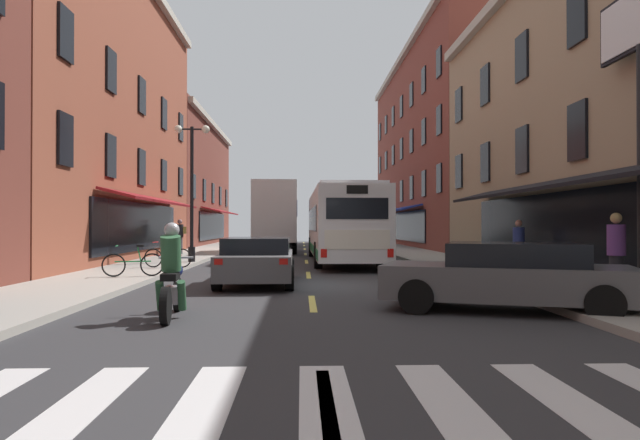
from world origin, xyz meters
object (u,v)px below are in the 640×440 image
at_px(bicycle_near, 133,264).
at_px(pedestrian_far, 519,245).
at_px(motorcycle_rider, 172,277).
at_px(bicycle_mid, 168,257).
at_px(pedestrian_near, 180,236).
at_px(transit_bus, 341,224).
at_px(sedan_far, 281,238).
at_px(pedestrian_mid, 616,253).
at_px(street_lamp_twin, 192,186).
at_px(sedan_near, 258,260).
at_px(sedan_mid, 508,276).
at_px(box_truck, 275,217).

xyz_separation_m(bicycle_near, pedestrian_far, (11.73, 1.21, 0.48)).
bearing_deg(motorcycle_rider, bicycle_mid, 103.82).
bearing_deg(pedestrian_near, transit_bus, -130.04).
xyz_separation_m(transit_bus, sedan_far, (-3.30, 17.73, -0.98)).
distance_m(pedestrian_mid, street_lamp_twin, 15.82).
distance_m(sedan_far, pedestrian_far, 26.13).
xyz_separation_m(sedan_near, motorcycle_rider, (-1.05, -5.50, 0.04)).
bearing_deg(bicycle_mid, street_lamp_twin, 85.79).
height_order(transit_bus, bicycle_mid, transit_bus).
bearing_deg(transit_bus, motorcycle_rider, -105.34).
xyz_separation_m(motorcycle_rider, pedestrian_mid, (8.84, 1.66, 0.33)).
distance_m(pedestrian_near, pedestrian_mid, 21.30).
relative_size(transit_bus, pedestrian_far, 7.61).
relative_size(transit_bus, sedan_far, 2.90).
height_order(sedan_far, bicycle_near, sedan_far).
xyz_separation_m(sedan_near, pedestrian_far, (8.09, 2.12, 0.31)).
distance_m(sedan_near, pedestrian_near, 14.13).
bearing_deg(bicycle_near, motorcycle_rider, -68.00).
xyz_separation_m(sedan_near, sedan_far, (-0.35, 26.85, 0.01)).
distance_m(sedan_near, street_lamp_twin, 8.38).
distance_m(sedan_mid, pedestrian_near, 20.77).
bearing_deg(transit_bus, bicycle_mid, -142.83).
distance_m(sedan_near, motorcycle_rider, 5.60).
height_order(motorcycle_rider, street_lamp_twin, street_lamp_twin).
xyz_separation_m(pedestrian_far, street_lamp_twin, (-11.32, 5.18, 2.21)).
xyz_separation_m(motorcycle_rider, pedestrian_far, (9.14, 7.63, 0.27)).
distance_m(motorcycle_rider, bicycle_near, 6.92).
xyz_separation_m(motorcycle_rider, bicycle_near, (-2.59, 6.41, -0.21)).
height_order(pedestrian_near, pedestrian_mid, pedestrian_near).
distance_m(transit_bus, sedan_far, 18.06).
bearing_deg(transit_bus, box_truck, 112.50).
bearing_deg(bicycle_mid, box_truck, 76.35).
bearing_deg(pedestrian_near, box_truck, -62.90).
relative_size(box_truck, motorcycle_rider, 3.46).
height_order(sedan_near, pedestrian_near, pedestrian_near).
bearing_deg(motorcycle_rider, sedan_near, 79.15).
relative_size(sedan_mid, pedestrian_mid, 2.77).
height_order(bicycle_near, pedestrian_mid, pedestrian_mid).
relative_size(sedan_far, bicycle_near, 2.55).
height_order(sedan_near, bicycle_mid, sedan_near).
xyz_separation_m(sedan_near, pedestrian_mid, (7.78, -3.84, 0.37)).
bearing_deg(sedan_mid, bicycle_mid, 132.66).
distance_m(box_truck, pedestrian_far, 17.20).
xyz_separation_m(transit_bus, sedan_near, (-2.96, -9.12, -0.99)).
distance_m(box_truck, motorcycle_rider, 22.63).
xyz_separation_m(bicycle_mid, pedestrian_mid, (11.24, -8.10, 0.53)).
bearing_deg(box_truck, pedestrian_far, -60.59).
height_order(sedan_near, sedan_mid, sedan_mid).
distance_m(sedan_mid, pedestrian_mid, 2.98).
distance_m(pedestrian_far, street_lamp_twin, 12.64).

